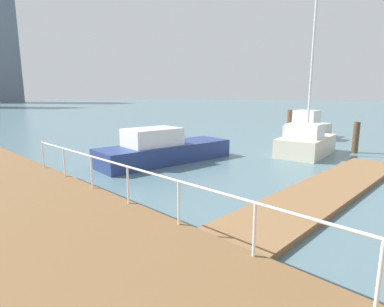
# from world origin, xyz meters

# --- Properties ---
(ground_plane) EXTENTS (300.00, 300.00, 0.00)m
(ground_plane) POSITION_xyz_m (0.00, 20.00, 0.00)
(ground_plane) COLOR slate
(floating_dock) EXTENTS (12.58, 2.00, 0.18)m
(floating_dock) POSITION_xyz_m (2.79, 11.07, 0.09)
(floating_dock) COLOR olive
(floating_dock) RESTS_ON ground_plane
(boardwalk_railing) EXTENTS (0.06, 24.61, 1.08)m
(boardwalk_railing) POSITION_xyz_m (-3.15, 8.08, 1.26)
(boardwalk_railing) COLOR white
(boardwalk_railing) RESTS_ON boardwalk
(dock_piling_2) EXTENTS (0.29, 0.29, 2.48)m
(dock_piling_2) POSITION_xyz_m (9.39, 15.89, 1.24)
(dock_piling_2) COLOR brown
(dock_piling_2) RESTS_ON ground_plane
(dock_piling_3) EXTENTS (0.35, 0.35, 1.82)m
(dock_piling_3) POSITION_xyz_m (11.63, 12.81, 0.91)
(dock_piling_3) COLOR brown
(dock_piling_3) RESTS_ON ground_plane
(moored_boat_3) EXTENTS (4.96, 2.35, 2.19)m
(moored_boat_3) POSITION_xyz_m (15.52, 17.40, 0.77)
(moored_boat_3) COLOR beige
(moored_boat_3) RESTS_ON ground_plane
(moored_boat_4) EXTENTS (7.27, 2.86, 1.76)m
(moored_boat_4) POSITION_xyz_m (2.15, 18.95, 0.65)
(moored_boat_4) COLOR navy
(moored_boat_4) RESTS_ON ground_plane
(moored_boat_5) EXTENTS (4.74, 2.75, 8.33)m
(moored_boat_5) POSITION_xyz_m (9.08, 14.64, 0.71)
(moored_boat_5) COLOR beige
(moored_boat_5) RESTS_ON ground_plane
(skyline_tower_3) EXTENTS (9.98, 13.31, 46.84)m
(skyline_tower_3) POSITION_xyz_m (31.46, 153.96, 23.42)
(skyline_tower_3) COLOR slate
(skyline_tower_3) RESTS_ON ground_plane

